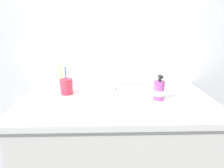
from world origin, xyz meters
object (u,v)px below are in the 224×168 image
Objects in this scene: toothbrush_cup at (66,86)px; soap_dispenser at (159,91)px; faucet at (111,83)px; toothbrush_yellow at (61,75)px; toothbrush_blue at (66,76)px.

soap_dispenser is (0.57, -0.11, 0.01)m from toothbrush_cup.
toothbrush_yellow is (-0.32, -0.08, 0.08)m from faucet.
toothbrush_yellow reaches higher than soap_dispenser.
toothbrush_blue reaches higher than toothbrush_cup.
toothbrush_blue is at bearing 49.19° from toothbrush_yellow.
faucet is 0.68× the size of toothbrush_yellow.
toothbrush_cup is 0.08m from toothbrush_yellow.
toothbrush_blue is at bearing -169.46° from faucet.
toothbrush_yellow is (-0.03, 0.01, 0.07)m from toothbrush_cup.
toothbrush_yellow reaches higher than faucet.
soap_dispenser is (0.57, -0.15, -0.06)m from toothbrush_blue.
faucet is 0.75× the size of toothbrush_blue.
faucet is 1.43× the size of toothbrush_cup.
toothbrush_cup is at bearing -79.52° from toothbrush_blue.
soap_dispenser reaches higher than toothbrush_cup.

